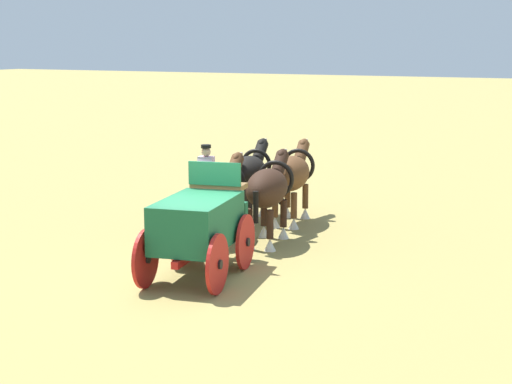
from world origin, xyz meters
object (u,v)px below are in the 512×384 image
(draft_horse_lead_near, at_px, (249,173))
(draft_horse_lead_off, at_px, (292,175))
(draft_horse_rear_near, at_px, (221,191))
(draft_horse_rear_off, at_px, (268,189))
(show_wagon, at_px, (199,223))

(draft_horse_lead_near, distance_m, draft_horse_lead_off, 1.30)
(draft_horse_rear_near, height_order, draft_horse_lead_off, draft_horse_lead_off)
(draft_horse_lead_near, bearing_deg, draft_horse_lead_off, -79.19)
(draft_horse_lead_off, bearing_deg, draft_horse_rear_near, 164.48)
(draft_horse_rear_off, bearing_deg, draft_horse_rear_near, 100.23)
(show_wagon, xyz_separation_m, draft_horse_rear_near, (3.27, 1.31, 0.08))
(draft_horse_rear_near, height_order, draft_horse_lead_near, draft_horse_lead_near)
(draft_horse_lead_off, bearing_deg, draft_horse_lead_near, 100.81)
(draft_horse_rear_near, bearing_deg, show_wagon, -158.20)
(draft_horse_rear_near, relative_size, draft_horse_lead_off, 0.96)
(show_wagon, relative_size, draft_horse_rear_off, 1.86)
(draft_horse_rear_near, relative_size, draft_horse_rear_off, 1.00)
(draft_horse_rear_off, relative_size, draft_horse_lead_off, 0.97)
(draft_horse_rear_near, distance_m, draft_horse_lead_off, 2.89)
(draft_horse_rear_near, xyz_separation_m, draft_horse_rear_off, (0.23, -1.28, 0.12))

